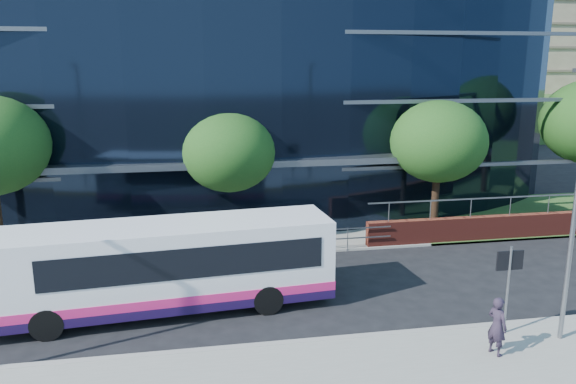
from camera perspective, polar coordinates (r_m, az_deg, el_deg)
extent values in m
plane|color=black|center=(18.66, 6.09, -13.34)|extent=(200.00, 200.00, 0.00)
cube|color=gray|center=(17.77, 7.02, -14.51)|extent=(80.00, 0.25, 0.16)
cube|color=gold|center=(17.98, 6.82, -14.43)|extent=(80.00, 0.08, 0.01)
cube|color=gold|center=(18.10, 6.68, -14.22)|extent=(80.00, 0.08, 0.01)
cube|color=gray|center=(28.25, -12.14, -4.12)|extent=(50.00, 8.00, 0.10)
cube|color=black|center=(40.00, -9.22, 12.58)|extent=(38.00, 16.00, 16.00)
cube|color=#595E66|center=(25.92, -8.20, 2.81)|extent=(22.00, 1.20, 0.30)
cube|color=slate|center=(24.32, -17.25, -4.80)|extent=(24.00, 0.05, 0.05)
cube|color=slate|center=(24.46, -17.18, -5.80)|extent=(24.00, 0.05, 0.05)
cylinder|color=slate|center=(24.47, -17.17, -5.91)|extent=(0.04, 0.04, 1.10)
cube|color=#2D511E|center=(81.11, 17.03, 8.17)|extent=(60.00, 42.00, 4.00)
cylinder|color=slate|center=(18.44, 21.39, -9.29)|extent=(0.08, 0.08, 2.80)
cube|color=black|center=(18.13, 21.61, -6.48)|extent=(0.85, 0.06, 0.60)
cylinder|color=black|center=(26.47, -5.88, -1.95)|extent=(0.36, 0.36, 2.86)
ellipsoid|color=#124114|center=(25.88, -6.02, 4.03)|extent=(4.29, 4.29, 3.65)
cylinder|color=black|center=(28.47, 14.70, -1.01)|extent=(0.36, 0.36, 3.08)
ellipsoid|color=#124114|center=(27.90, 15.06, 4.99)|extent=(4.62, 4.62, 3.93)
cylinder|color=black|center=(63.34, 17.07, 6.49)|extent=(0.36, 0.36, 3.08)
ellipsoid|color=#124114|center=(63.09, 17.25, 9.20)|extent=(4.62, 4.62, 3.93)
cylinder|color=slate|center=(18.02, 27.15, -1.65)|extent=(0.14, 0.14, 8.00)
cube|color=white|center=(19.37, -12.35, -7.09)|extent=(11.34, 3.48, 2.69)
cube|color=#1D0D3A|center=(19.81, -12.18, -10.33)|extent=(11.37, 3.53, 0.30)
cube|color=#DE206E|center=(19.69, -12.23, -9.52)|extent=(11.37, 3.53, 0.30)
cube|color=black|center=(19.27, -10.59, -5.91)|extent=(9.12, 3.34, 1.02)
cylinder|color=black|center=(18.99, -23.31, -12.23)|extent=(1.04, 0.39, 1.02)
cylinder|color=black|center=(19.15, -2.06, -10.87)|extent=(1.04, 0.39, 1.02)
imported|color=#292030|center=(17.33, 20.47, -12.62)|extent=(0.60, 0.73, 1.72)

